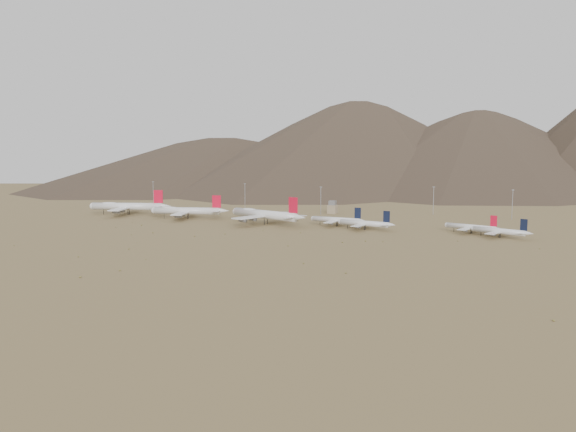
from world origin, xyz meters
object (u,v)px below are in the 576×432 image
at_px(widebody_west, 127,206).
at_px(narrowbody_a, 337,220).
at_px(narrowbody_b, 365,223).
at_px(control_tower, 332,208).
at_px(widebody_centre, 187,211).
at_px(widebody_east, 265,214).

bearing_deg(widebody_west, narrowbody_a, -17.87).
xyz_separation_m(narrowbody_b, control_tower, (-56.06, 94.28, 0.45)).
distance_m(widebody_centre, control_tower, 134.36).
height_order(widebody_east, control_tower, widebody_east).
xyz_separation_m(narrowbody_a, narrowbody_b, (25.40, -11.80, -0.07)).
bearing_deg(widebody_east, control_tower, 94.22).
distance_m(widebody_west, widebody_east, 144.40).
relative_size(widebody_centre, narrowbody_a, 1.46).
bearing_deg(widebody_east, narrowbody_b, 19.29).
bearing_deg(widebody_west, control_tower, 8.09).
height_order(narrowbody_a, control_tower, narrowbody_a).
height_order(widebody_centre, narrowbody_a, widebody_centre).
bearing_deg(narrowbody_a, narrowbody_b, -21.34).
bearing_deg(widebody_centre, narrowbody_a, -13.97).
height_order(widebody_centre, widebody_east, widebody_east).
height_order(narrowbody_b, control_tower, narrowbody_b).
xyz_separation_m(widebody_centre, narrowbody_b, (158.93, -7.88, -2.18)).
relative_size(widebody_west, widebody_east, 0.99).
relative_size(widebody_centre, control_tower, 5.59).
height_order(widebody_centre, narrowbody_b, widebody_centre).
relative_size(narrowbody_b, control_tower, 3.77).
xyz_separation_m(widebody_centre, widebody_east, (77.18, -7.55, 0.98)).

